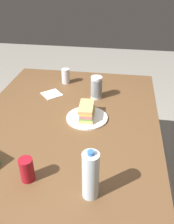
# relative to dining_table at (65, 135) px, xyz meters

# --- Properties ---
(ground_plane) EXTENTS (8.00, 8.00, 0.00)m
(ground_plane) POSITION_rel_dining_table_xyz_m (0.00, 0.00, -0.70)
(ground_plane) COLOR gray
(dining_table) EXTENTS (1.68, 1.18, 0.78)m
(dining_table) POSITION_rel_dining_table_xyz_m (0.00, 0.00, 0.00)
(dining_table) COLOR brown
(dining_table) RESTS_ON ground_plane
(paper_plate) EXTENTS (0.27, 0.27, 0.01)m
(paper_plate) POSITION_rel_dining_table_xyz_m (0.09, -0.13, 0.09)
(paper_plate) COLOR white
(paper_plate) RESTS_ON dining_table
(sandwich) EXTENTS (0.19, 0.10, 0.08)m
(sandwich) POSITION_rel_dining_table_xyz_m (0.10, -0.13, 0.13)
(sandwich) COLOR #DBB26B
(sandwich) RESTS_ON paper_plate
(soda_can_red) EXTENTS (0.07, 0.07, 0.12)m
(soda_can_red) POSITION_rel_dining_table_xyz_m (-0.46, 0.07, 0.14)
(soda_can_red) COLOR maroon
(soda_can_red) RESTS_ON dining_table
(water_bottle_tall) EXTENTS (0.07, 0.07, 0.25)m
(water_bottle_tall) POSITION_rel_dining_table_xyz_m (-0.50, -0.23, 0.20)
(water_bottle_tall) COLOR silver
(water_bottle_tall) RESTS_ON dining_table
(plastic_cup_stack) EXTENTS (0.08, 0.08, 0.17)m
(plastic_cup_stack) POSITION_rel_dining_table_xyz_m (0.38, -0.15, 0.16)
(plastic_cup_stack) COLOR silver
(plastic_cup_stack) RESTS_ON dining_table
(soda_can_silver) EXTENTS (0.07, 0.07, 0.12)m
(soda_can_silver) POSITION_rel_dining_table_xyz_m (0.59, 0.13, 0.14)
(soda_can_silver) COLOR silver
(soda_can_silver) RESTS_ON dining_table
(paper_napkin) EXTENTS (0.18, 0.18, 0.01)m
(paper_napkin) POSITION_rel_dining_table_xyz_m (0.38, 0.19, 0.08)
(paper_napkin) COLOR white
(paper_napkin) RESTS_ON dining_table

